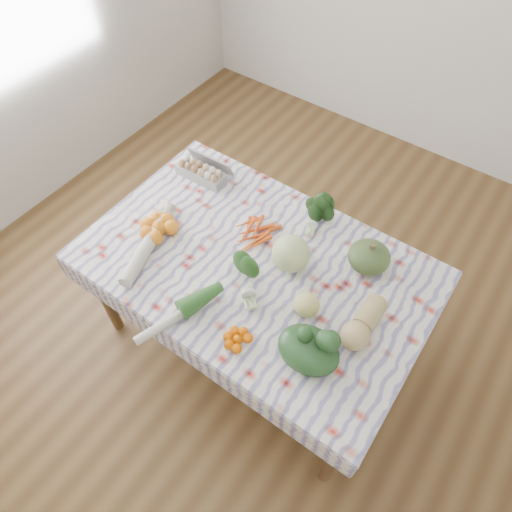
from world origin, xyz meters
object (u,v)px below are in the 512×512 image
(dining_table, at_px, (256,273))
(cabbage, at_px, (291,254))
(egg_carton, at_px, (201,172))
(grapefruit, at_px, (307,305))
(butternut_squash, at_px, (364,322))
(kabocha_squash, at_px, (369,257))

(dining_table, bearing_deg, cabbage, 31.78)
(egg_carton, distance_m, cabbage, 0.77)
(dining_table, xyz_separation_m, grapefruit, (0.34, -0.09, 0.14))
(butternut_squash, xyz_separation_m, grapefruit, (-0.24, -0.06, -0.01))
(kabocha_squash, height_order, butternut_squash, kabocha_squash)
(kabocha_squash, bearing_deg, egg_carton, 179.70)
(grapefruit, bearing_deg, dining_table, 165.29)
(egg_carton, height_order, cabbage, cabbage)
(kabocha_squash, bearing_deg, cabbage, -144.39)
(egg_carton, height_order, kabocha_squash, kabocha_squash)
(dining_table, xyz_separation_m, kabocha_squash, (0.44, 0.30, 0.15))
(egg_carton, relative_size, butternut_squash, 1.05)
(dining_table, relative_size, cabbage, 8.86)
(kabocha_squash, height_order, grapefruit, kabocha_squash)
(egg_carton, bearing_deg, dining_table, -29.81)
(egg_carton, distance_m, grapefruit, 1.01)
(egg_carton, xyz_separation_m, grapefruit, (0.93, -0.39, 0.02))
(egg_carton, height_order, grapefruit, grapefruit)
(kabocha_squash, xyz_separation_m, cabbage, (-0.30, -0.22, 0.02))
(dining_table, distance_m, butternut_squash, 0.60)
(dining_table, distance_m, kabocha_squash, 0.55)
(egg_carton, relative_size, kabocha_squash, 1.43)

